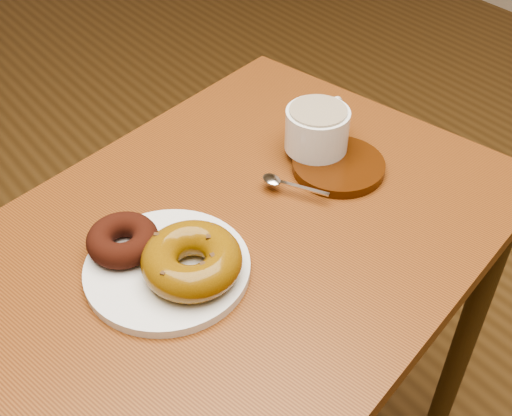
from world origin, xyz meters
TOP-DOWN VIEW (x-y plane):
  - cafe_table at (0.10, 0.30)m, footprint 0.88×0.73m
  - donut_plate at (-0.03, 0.29)m, footprint 0.25×0.25m
  - donut_cinnamon at (-0.06, 0.35)m, footprint 0.13×0.13m
  - donut_caramel at (-0.01, 0.26)m, footprint 0.17×0.17m
  - saucer at (0.29, 0.31)m, footprint 0.20×0.20m
  - coffee_cup at (0.29, 0.36)m, footprint 0.13×0.10m
  - teaspoon at (0.18, 0.32)m, footprint 0.06×0.10m

SIDE VIEW (x-z plane):
  - cafe_table at x=0.10m, z-range 0.25..0.98m
  - donut_plate at x=-0.03m, z-range 0.73..0.74m
  - saucer at x=0.29m, z-range 0.73..0.75m
  - teaspoon at x=0.18m, z-range 0.75..0.75m
  - donut_cinnamon at x=-0.06m, z-range 0.74..0.78m
  - donut_caramel at x=-0.01m, z-range 0.74..0.79m
  - coffee_cup at x=0.29m, z-range 0.75..0.81m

